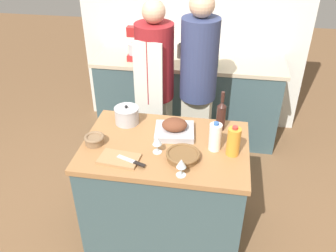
# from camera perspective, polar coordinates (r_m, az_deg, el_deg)

# --- Properties ---
(ground_plane) EXTENTS (12.00, 12.00, 0.00)m
(ground_plane) POSITION_cam_1_polar(r_m,az_deg,el_deg) (3.17, -0.37, -15.84)
(ground_plane) COLOR brown
(kitchen_island) EXTENTS (1.20, 0.81, 0.87)m
(kitchen_island) POSITION_cam_1_polar(r_m,az_deg,el_deg) (2.85, -0.40, -10.03)
(kitchen_island) COLOR #3D565B
(kitchen_island) RESTS_ON ground_plane
(back_counter) EXTENTS (2.03, 0.60, 0.93)m
(back_counter) POSITION_cam_1_polar(r_m,az_deg,el_deg) (4.05, 3.13, 4.51)
(back_counter) COLOR #3D565B
(back_counter) RESTS_ON ground_plane
(back_wall) EXTENTS (2.53, 0.10, 2.55)m
(back_wall) POSITION_cam_1_polar(r_m,az_deg,el_deg) (4.07, 4.08, 16.95)
(back_wall) COLOR silver
(back_wall) RESTS_ON ground_plane
(roasting_pan) EXTENTS (0.32, 0.29, 0.13)m
(roasting_pan) POSITION_cam_1_polar(r_m,az_deg,el_deg) (2.66, 1.05, -0.40)
(roasting_pan) COLOR #BCBCC1
(roasting_pan) RESTS_ON kitchen_island
(wicker_basket) EXTENTS (0.24, 0.24, 0.05)m
(wicker_basket) POSITION_cam_1_polar(r_m,az_deg,el_deg) (2.43, 2.42, -4.74)
(wicker_basket) COLOR brown
(wicker_basket) RESTS_ON kitchen_island
(cutting_board) EXTENTS (0.29, 0.19, 0.02)m
(cutting_board) POSITION_cam_1_polar(r_m,az_deg,el_deg) (2.45, -7.85, -5.23)
(cutting_board) COLOR #AD7F51
(cutting_board) RESTS_ON kitchen_island
(stock_pot) EXTENTS (0.19, 0.19, 0.16)m
(stock_pot) POSITION_cam_1_polar(r_m,az_deg,el_deg) (2.81, -6.62, 1.72)
(stock_pot) COLOR #B7B7BC
(stock_pot) RESTS_ON kitchen_island
(mixing_bowl) EXTENTS (0.15, 0.15, 0.07)m
(mixing_bowl) POSITION_cam_1_polar(r_m,az_deg,el_deg) (2.62, -11.73, -2.10)
(mixing_bowl) COLOR #846647
(mixing_bowl) RESTS_ON kitchen_island
(juice_jug) EXTENTS (0.09, 0.09, 0.22)m
(juice_jug) POSITION_cam_1_polar(r_m,az_deg,el_deg) (2.47, 10.47, -2.45)
(juice_jug) COLOR orange
(juice_jug) RESTS_ON kitchen_island
(milk_jug) EXTENTS (0.09, 0.09, 0.22)m
(milk_jug) POSITION_cam_1_polar(r_m,az_deg,el_deg) (2.50, 7.58, -1.72)
(milk_jug) COLOR white
(milk_jug) RESTS_ON kitchen_island
(wine_bottle_green) EXTENTS (0.07, 0.07, 0.32)m
(wine_bottle_green) POSITION_cam_1_polar(r_m,az_deg,el_deg) (2.71, 8.52, 1.79)
(wine_bottle_green) COLOR #381E19
(wine_bottle_green) RESTS_ON kitchen_island
(wine_glass_left) EXTENTS (0.07, 0.07, 0.13)m
(wine_glass_left) POSITION_cam_1_polar(r_m,az_deg,el_deg) (2.25, 2.14, -6.12)
(wine_glass_left) COLOR silver
(wine_glass_left) RESTS_ON kitchen_island
(wine_glass_right) EXTENTS (0.07, 0.07, 0.13)m
(wine_glass_right) POSITION_cam_1_polar(r_m,az_deg,el_deg) (2.45, -1.76, -2.49)
(wine_glass_right) COLOR silver
(wine_glass_right) RESTS_ON kitchen_island
(knife_chef) EXTENTS (0.21, 0.11, 0.01)m
(knife_chef) POSITION_cam_1_polar(r_m,az_deg,el_deg) (2.40, -5.79, -5.64)
(knife_chef) COLOR #B7B7BC
(knife_chef) RESTS_ON cutting_board
(stand_mixer) EXTENTS (0.18, 0.14, 0.35)m
(stand_mixer) POSITION_cam_1_polar(r_m,az_deg,el_deg) (3.79, -5.10, 12.59)
(stand_mixer) COLOR #B22323
(stand_mixer) RESTS_ON back_counter
(condiment_bottle_tall) EXTENTS (0.06, 0.06, 0.13)m
(condiment_bottle_tall) POSITION_cam_1_polar(r_m,az_deg,el_deg) (3.66, 7.60, 10.15)
(condiment_bottle_tall) COLOR #234C28
(condiment_bottle_tall) RESTS_ON back_counter
(condiment_bottle_short) EXTENTS (0.06, 0.06, 0.14)m
(condiment_bottle_short) POSITION_cam_1_polar(r_m,az_deg,el_deg) (3.95, 4.47, 12.11)
(condiment_bottle_short) COLOR #234C28
(condiment_bottle_short) RESTS_ON back_counter
(condiment_bottle_extra) EXTENTS (0.05, 0.05, 0.17)m
(condiment_bottle_extra) POSITION_cam_1_polar(r_m,az_deg,el_deg) (3.86, 1.86, 11.91)
(condiment_bottle_extra) COLOR #332D28
(condiment_bottle_extra) RESTS_ON back_counter
(person_cook_aproned) EXTENTS (0.34, 0.36, 1.70)m
(person_cook_aproned) POSITION_cam_1_polar(r_m,az_deg,el_deg) (3.27, -2.09, 6.69)
(person_cook_aproned) COLOR beige
(person_cook_aproned) RESTS_ON ground_plane
(person_cook_guest) EXTENTS (0.32, 0.32, 1.77)m
(person_cook_guest) POSITION_cam_1_polar(r_m,az_deg,el_deg) (3.19, 4.85, 6.93)
(person_cook_guest) COLOR beige
(person_cook_guest) RESTS_ON ground_plane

